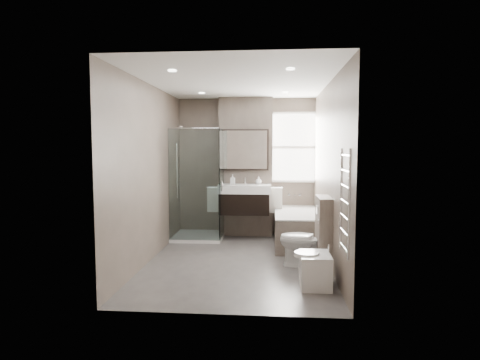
# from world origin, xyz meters

# --- Properties ---
(room) EXTENTS (2.70, 3.90, 2.70)m
(room) POSITION_xyz_m (0.00, 0.00, 1.30)
(room) COLOR #4C4745
(room) RESTS_ON ground
(vanity_pier) EXTENTS (1.00, 0.25, 2.60)m
(vanity_pier) POSITION_xyz_m (0.00, 1.77, 1.30)
(vanity_pier) COLOR #5E534A
(vanity_pier) RESTS_ON ground
(vanity) EXTENTS (0.95, 0.47, 0.66)m
(vanity) POSITION_xyz_m (0.00, 1.43, 0.74)
(vanity) COLOR black
(vanity) RESTS_ON vanity_pier
(mirror_cabinet) EXTENTS (0.86, 0.08, 0.76)m
(mirror_cabinet) POSITION_xyz_m (0.00, 1.61, 1.63)
(mirror_cabinet) COLOR black
(mirror_cabinet) RESTS_ON vanity_pier
(towel_left) EXTENTS (0.24, 0.06, 0.44)m
(towel_left) POSITION_xyz_m (-0.56, 1.40, 0.72)
(towel_left) COLOR silver
(towel_left) RESTS_ON vanity_pier
(towel_right) EXTENTS (0.24, 0.06, 0.44)m
(towel_right) POSITION_xyz_m (0.56, 1.40, 0.72)
(towel_right) COLOR silver
(towel_right) RESTS_ON vanity_pier
(shower_enclosure) EXTENTS (0.90, 0.90, 2.00)m
(shower_enclosure) POSITION_xyz_m (-0.75, 1.35, 0.49)
(shower_enclosure) COLOR white
(shower_enclosure) RESTS_ON ground
(bathtub) EXTENTS (0.75, 1.60, 0.57)m
(bathtub) POSITION_xyz_m (0.92, 1.10, 0.32)
(bathtub) COLOR #5E534A
(bathtub) RESTS_ON ground
(window) EXTENTS (0.98, 0.06, 1.33)m
(window) POSITION_xyz_m (0.90, 1.88, 1.68)
(window) COLOR white
(window) RESTS_ON room
(toilet) EXTENTS (0.82, 0.61, 0.75)m
(toilet) POSITION_xyz_m (0.97, -0.20, 0.38)
(toilet) COLOR white
(toilet) RESTS_ON ground
(cistern_box) EXTENTS (0.19, 0.55, 1.00)m
(cistern_box) POSITION_xyz_m (1.21, -0.25, 0.50)
(cistern_box) COLOR #5E534A
(cistern_box) RESTS_ON ground
(bidet) EXTENTS (0.43, 0.50, 0.52)m
(bidet) POSITION_xyz_m (1.01, -0.99, 0.21)
(bidet) COLOR white
(bidet) RESTS_ON ground
(towel_radiator) EXTENTS (0.03, 0.49, 1.10)m
(towel_radiator) POSITION_xyz_m (1.25, -1.60, 1.12)
(towel_radiator) COLOR silver
(towel_radiator) RESTS_ON room
(soap_bottle_a) EXTENTS (0.08, 0.08, 0.18)m
(soap_bottle_a) POSITION_xyz_m (-0.22, 1.47, 1.09)
(soap_bottle_a) COLOR white
(soap_bottle_a) RESTS_ON vanity
(soap_bottle_b) EXTENTS (0.11, 0.11, 0.14)m
(soap_bottle_b) POSITION_xyz_m (0.25, 1.55, 1.07)
(soap_bottle_b) COLOR white
(soap_bottle_b) RESTS_ON vanity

